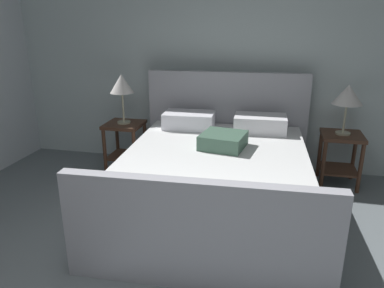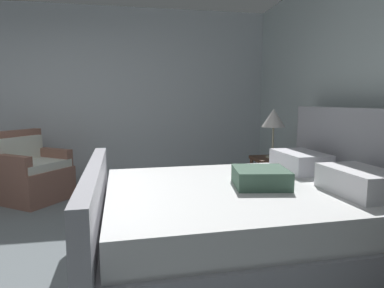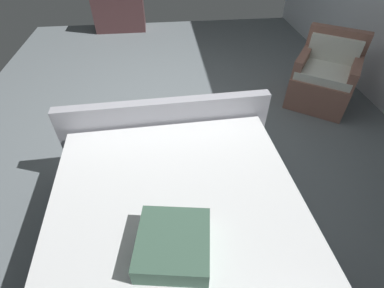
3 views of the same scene
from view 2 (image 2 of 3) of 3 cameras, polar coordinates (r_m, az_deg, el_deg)
name	(u,v)px [view 2 (image 2 of 3)]	position (r m, az deg, el deg)	size (l,w,h in m)	color
wall_side_left	(45,97)	(5.39, -24.30, 7.50)	(0.12, 6.89, 2.68)	silver
bed	(245,218)	(2.70, 9.18, -12.65)	(1.98, 2.36, 1.22)	#A4A4AD
nightstand_left	(272,174)	(4.10, 13.78, -5.04)	(0.44, 0.44, 0.60)	#4D3020
table_lamp_left	(274,119)	(4.01, 14.07, 4.23)	(0.28, 0.28, 0.59)	#B7B293
armchair	(31,174)	(4.72, -26.33, -4.67)	(1.01, 1.01, 0.90)	#926354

